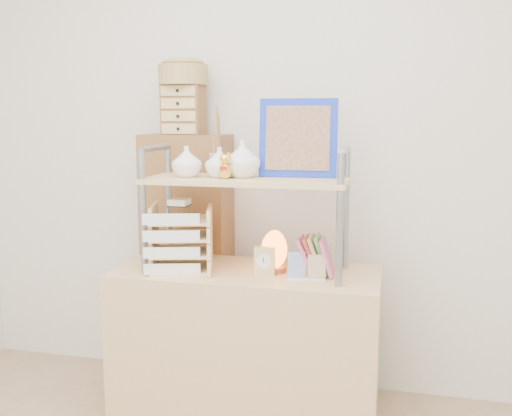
# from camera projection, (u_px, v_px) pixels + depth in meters

# --- Properties ---
(room_shell) EXTENTS (3.42, 3.41, 2.61)m
(room_shell) POSITION_uv_depth(u_px,v_px,m) (177.00, 29.00, 1.67)
(room_shell) COLOR silver
(room_shell) RESTS_ON ground
(desk) EXTENTS (1.20, 0.50, 0.75)m
(desk) POSITION_uv_depth(u_px,v_px,m) (247.00, 348.00, 2.65)
(desk) COLOR tan
(desk) RESTS_ON ground
(cabinet) EXTENTS (0.45, 0.24, 1.35)m
(cabinet) POSITION_uv_depth(u_px,v_px,m) (188.00, 261.00, 3.05)
(cabinet) COLOR brown
(cabinet) RESTS_ON ground
(hutch) EXTENTS (0.90, 0.34, 0.77)m
(hutch) POSITION_uv_depth(u_px,v_px,m) (247.00, 175.00, 2.54)
(hutch) COLOR gray
(hutch) RESTS_ON desk
(letter_tray) EXTENTS (0.33, 0.32, 0.33)m
(letter_tray) POSITION_uv_depth(u_px,v_px,m) (180.00, 242.00, 2.58)
(letter_tray) COLOR #DEC485
(letter_tray) RESTS_ON desk
(salt_lamp) EXTENTS (0.12, 0.12, 0.19)m
(salt_lamp) POSITION_uv_depth(u_px,v_px,m) (274.00, 251.00, 2.56)
(salt_lamp) COLOR brown
(salt_lamp) RESTS_ON desk
(desk_clock) EXTENTS (0.09, 0.05, 0.13)m
(desk_clock) POSITION_uv_depth(u_px,v_px,m) (265.00, 261.00, 2.50)
(desk_clock) COLOR #DABA75
(desk_clock) RESTS_ON desk
(postcard_stand) EXTENTS (0.17, 0.08, 0.12)m
(postcard_stand) POSITION_uv_depth(u_px,v_px,m) (306.00, 272.00, 2.44)
(postcard_stand) COLOR white
(postcard_stand) RESTS_ON desk
(drawer_chest) EXTENTS (0.20, 0.16, 0.25)m
(drawer_chest) POSITION_uv_depth(u_px,v_px,m) (184.00, 110.00, 2.91)
(drawer_chest) COLOR brown
(drawer_chest) RESTS_ON cabinet
(woven_basket) EXTENTS (0.25, 0.25, 0.10)m
(woven_basket) POSITION_uv_depth(u_px,v_px,m) (183.00, 75.00, 2.88)
(woven_basket) COLOR olive
(woven_basket) RESTS_ON drawer_chest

